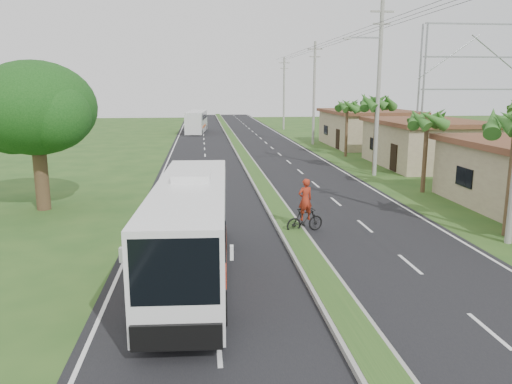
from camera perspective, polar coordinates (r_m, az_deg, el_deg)
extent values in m
plane|color=#274C1C|center=(17.74, 6.62, -8.68)|extent=(180.00, 180.00, 0.00)
cube|color=black|center=(36.90, -0.25, 2.22)|extent=(14.00, 160.00, 0.02)
cube|color=gray|center=(36.89, -0.25, 2.35)|extent=(1.20, 160.00, 0.17)
cube|color=#274C1C|center=(36.87, -0.25, 2.49)|extent=(0.95, 160.00, 0.02)
cube|color=silver|center=(36.82, -10.69, 1.98)|extent=(0.12, 160.00, 0.01)
cube|color=silver|center=(38.18, 9.81, 2.36)|extent=(0.12, 160.00, 0.01)
cube|color=#9B8769|center=(42.37, 18.71, 5.12)|extent=(7.00, 10.00, 3.35)
cube|color=#51341C|center=(42.21, 18.87, 7.60)|extent=(7.60, 10.60, 0.32)
cube|color=#9B8769|center=(55.31, 12.63, 6.98)|extent=(8.00, 11.00, 3.50)
cube|color=#51341C|center=(55.19, 12.72, 8.96)|extent=(8.60, 11.60, 0.32)
cylinder|color=#473321|center=(23.36, 27.11, 1.44)|extent=(0.26, 0.26, 5.00)
cylinder|color=#473321|center=(31.36, 18.75, 4.10)|extent=(0.26, 0.26, 4.60)
cylinder|color=#473321|center=(37.53, 13.47, 6.20)|extent=(0.26, 0.26, 5.40)
cylinder|color=#473321|center=(46.24, 10.30, 6.98)|extent=(0.26, 0.26, 4.80)
cylinder|color=#473321|center=(27.75, -23.37, 2.19)|extent=(0.70, 0.70, 4.00)
ellipsoid|color=#103C10|center=(27.44, -23.92, 8.78)|extent=(6.00, 6.00, 4.68)
sphere|color=#103C10|center=(28.67, -26.05, 7.68)|extent=(3.80, 3.80, 3.80)
sphere|color=#103C10|center=(26.16, -21.99, 8.17)|extent=(3.40, 3.40, 3.40)
cylinder|color=gray|center=(36.33, 13.81, 11.23)|extent=(0.28, 0.28, 12.00)
cube|color=gray|center=(36.67, 14.23, 19.37)|extent=(1.60, 0.12, 0.12)
cube|color=gray|center=(36.57, 14.17, 18.13)|extent=(1.20, 0.10, 0.10)
cube|color=gray|center=(36.09, 12.22, 16.87)|extent=(2.40, 0.10, 0.10)
cylinder|color=gray|center=(55.56, 6.65, 11.08)|extent=(0.28, 0.28, 11.00)
cube|color=gray|center=(55.70, 6.77, 15.92)|extent=(1.60, 0.12, 0.12)
cube|color=gray|center=(55.65, 6.75, 15.10)|extent=(1.20, 0.10, 0.10)
cylinder|color=gray|center=(75.20, 3.21, 11.14)|extent=(0.28, 0.28, 10.50)
cube|color=gray|center=(75.27, 3.25, 14.53)|extent=(1.60, 0.12, 0.12)
cube|color=gray|center=(75.24, 3.24, 13.92)|extent=(1.20, 0.10, 0.10)
cylinder|color=gray|center=(50.19, 18.58, 11.05)|extent=(0.18, 0.18, 12.00)
cylinder|color=gray|center=(51.11, 18.11, 11.08)|extent=(0.18, 0.18, 12.00)
cube|color=gray|center=(52.90, 23.36, 10.72)|extent=(10.00, 0.14, 0.14)
cube|color=gray|center=(52.97, 23.64, 13.95)|extent=(10.00, 0.14, 0.14)
cube|color=gray|center=(53.22, 23.91, 17.17)|extent=(10.00, 0.14, 0.14)
cube|color=white|center=(16.35, -7.41, -3.89)|extent=(2.73, 10.69, 2.78)
cube|color=black|center=(16.71, -7.34, -1.38)|extent=(2.68, 8.58, 1.11)
cube|color=black|center=(11.26, -9.27, -8.95)|extent=(1.99, 0.24, 1.56)
cube|color=#B2260E|center=(15.51, -7.61, -6.93)|extent=(2.48, 4.70, 0.49)
cube|color=orange|center=(16.83, -7.27, -6.20)|extent=(2.39, 2.76, 0.22)
cube|color=white|center=(17.05, -7.30, 1.98)|extent=(1.34, 2.18, 0.25)
cylinder|color=black|center=(13.79, -12.46, -13.04)|extent=(0.33, 0.93, 0.92)
cylinder|color=black|center=(13.62, -3.92, -13.10)|extent=(0.33, 0.93, 0.92)
cylinder|color=black|center=(19.52, -9.68, -5.41)|extent=(0.33, 0.93, 0.92)
cylinder|color=black|center=(19.40, -3.79, -5.37)|extent=(0.33, 0.93, 0.92)
cube|color=silver|center=(70.16, -6.81, 8.00)|extent=(3.07, 10.30, 2.82)
cube|color=black|center=(70.55, -6.79, 8.71)|extent=(2.89, 7.67, 0.96)
cube|color=#E85117|center=(69.33, -6.87, 7.51)|extent=(2.66, 5.03, 0.31)
cylinder|color=black|center=(66.20, -7.97, 6.77)|extent=(0.34, 0.87, 0.85)
cylinder|color=black|center=(66.00, -6.28, 6.79)|extent=(0.34, 0.87, 0.85)
cylinder|color=black|center=(74.06, -7.27, 7.32)|extent=(0.34, 0.87, 0.85)
cylinder|color=black|center=(73.89, -5.76, 7.34)|extent=(0.34, 0.87, 0.85)
imported|color=black|center=(21.83, 5.60, -3.25)|extent=(1.83, 1.01, 1.06)
imported|color=maroon|center=(21.60, 5.64, -0.86)|extent=(0.77, 0.62, 1.82)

